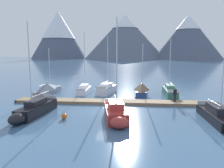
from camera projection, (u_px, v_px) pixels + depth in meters
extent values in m
plane|color=#426689|center=(109.00, 112.00, 21.35)|extent=(700.00, 700.00, 0.00)
cone|color=#4C566B|center=(59.00, 35.00, 240.09)|extent=(61.89, 61.89, 52.86)
cone|color=white|center=(58.00, 25.00, 238.50)|extent=(37.54, 37.54, 30.53)
cone|color=slate|center=(125.00, 37.00, 224.76)|extent=(86.58, 86.58, 46.11)
cone|color=white|center=(125.00, 22.00, 222.48)|extent=(27.91, 27.91, 14.15)
cone|color=#4C566B|center=(188.00, 37.00, 205.32)|extent=(66.63, 66.63, 42.78)
cone|color=white|center=(188.00, 22.00, 203.28)|extent=(23.33, 23.33, 14.27)
cube|color=#846B4C|center=(111.00, 102.00, 25.28)|extent=(23.05, 2.89, 0.30)
cylinder|color=#38383D|center=(110.00, 104.00, 24.43)|extent=(22.07, 1.10, 0.24)
cylinder|color=#38383D|center=(112.00, 100.00, 26.13)|extent=(22.07, 1.10, 0.24)
cube|color=black|center=(20.00, 100.00, 26.34)|extent=(0.24, 2.09, 0.27)
cube|color=black|center=(210.00, 104.00, 24.22)|extent=(0.24, 2.09, 0.27)
cube|color=#93939E|center=(48.00, 91.00, 31.12)|extent=(2.04, 6.39, 0.72)
ellipsoid|color=#93939E|center=(57.00, 87.00, 34.56)|extent=(1.48, 2.14, 0.69)
cube|color=#424247|center=(48.00, 89.00, 31.08)|extent=(2.07, 6.27, 0.06)
cylinder|color=silver|center=(49.00, 68.00, 31.41)|extent=(0.10, 0.10, 5.92)
cylinder|color=silver|center=(45.00, 85.00, 29.98)|extent=(0.36, 3.54, 0.08)
pyramid|color=slate|center=(47.00, 86.00, 30.54)|extent=(2.19, 5.16, 0.94)
cube|color=black|center=(37.00, 109.00, 20.59)|extent=(2.23, 5.71, 1.00)
ellipsoid|color=black|center=(17.00, 119.00, 17.58)|extent=(1.50, 2.00, 0.95)
cube|color=black|center=(37.00, 104.00, 20.53)|extent=(2.25, 5.60, 0.06)
cylinder|color=silver|center=(30.00, 65.00, 19.09)|extent=(0.10, 0.10, 7.65)
cylinder|color=silver|center=(41.00, 94.00, 21.16)|extent=(0.54, 3.36, 0.08)
cube|color=black|center=(36.00, 102.00, 20.35)|extent=(1.37, 2.62, 0.49)
cube|color=silver|center=(50.00, 97.00, 23.12)|extent=(1.34, 0.28, 0.36)
cube|color=white|center=(84.00, 91.00, 31.61)|extent=(1.57, 5.07, 0.73)
ellipsoid|color=white|center=(88.00, 88.00, 34.39)|extent=(1.28, 1.70, 0.69)
cube|color=slate|center=(84.00, 88.00, 31.57)|extent=(1.61, 4.97, 0.06)
cylinder|color=silver|center=(85.00, 60.00, 31.61)|extent=(0.10, 0.10, 8.33)
cylinder|color=silver|center=(83.00, 83.00, 30.75)|extent=(0.14, 2.68, 0.08)
cube|color=white|center=(84.00, 86.00, 31.65)|extent=(1.07, 2.29, 0.53)
cube|color=silver|center=(80.00, 90.00, 29.13)|extent=(1.32, 0.13, 0.36)
cube|color=silver|center=(107.00, 90.00, 31.38)|extent=(2.91, 4.88, 1.03)
ellipsoid|color=silver|center=(112.00, 87.00, 33.82)|extent=(1.92, 2.18, 0.98)
cube|color=slate|center=(107.00, 87.00, 31.31)|extent=(2.93, 4.80, 0.06)
cylinder|color=silver|center=(108.00, 61.00, 31.32)|extent=(0.10, 0.10, 7.32)
cylinder|color=silver|center=(105.00, 82.00, 30.67)|extent=(0.70, 2.21, 0.08)
cube|color=white|center=(107.00, 85.00, 31.38)|extent=(1.73, 2.31, 0.48)
cube|color=silver|center=(101.00, 87.00, 29.21)|extent=(1.52, 0.52, 0.36)
cube|color=#B2332D|center=(116.00, 113.00, 19.10)|extent=(2.43, 4.81, 1.03)
ellipsoid|color=#B2332D|center=(119.00, 122.00, 16.59)|extent=(1.70, 1.63, 0.98)
cube|color=#501614|center=(116.00, 108.00, 19.03)|extent=(2.45, 4.72, 0.06)
cylinder|color=silver|center=(117.00, 65.00, 17.71)|extent=(0.10, 0.10, 7.75)
cylinder|color=silver|center=(115.00, 96.00, 19.17)|extent=(0.39, 2.10, 0.08)
cube|color=#C03A35|center=(116.00, 105.00, 18.87)|extent=(1.53, 2.23, 0.59)
cube|color=silver|center=(113.00, 100.00, 21.19)|extent=(1.59, 0.33, 0.36)
cube|color=navy|center=(142.00, 92.00, 30.28)|extent=(1.98, 4.75, 0.76)
ellipsoid|color=navy|center=(142.00, 89.00, 32.74)|extent=(1.33, 1.40, 0.72)
cube|color=#121D39|center=(142.00, 90.00, 30.23)|extent=(2.01, 4.67, 0.06)
cylinder|color=silver|center=(142.00, 66.00, 30.64)|extent=(0.10, 0.10, 6.46)
cylinder|color=silver|center=(142.00, 83.00, 29.88)|extent=(0.37, 2.23, 0.08)
pyramid|color=#7A664C|center=(142.00, 86.00, 29.82)|extent=(2.11, 3.87, 1.03)
cube|color=#336B56|center=(170.00, 92.00, 29.61)|extent=(1.74, 5.84, 0.96)
ellipsoid|color=#336B56|center=(166.00, 89.00, 32.80)|extent=(1.33, 2.12, 0.92)
cube|color=#163027|center=(170.00, 89.00, 29.54)|extent=(1.77, 5.73, 0.06)
cylinder|color=silver|center=(170.00, 64.00, 29.81)|extent=(0.10, 0.10, 6.88)
cylinder|color=silver|center=(171.00, 83.00, 28.81)|extent=(0.23, 2.74, 0.08)
cube|color=#3A7560|center=(170.00, 87.00, 29.64)|extent=(1.14, 2.65, 0.58)
cube|color=silver|center=(173.00, 91.00, 26.75)|extent=(1.29, 0.17, 0.36)
cube|color=black|center=(216.00, 117.00, 18.42)|extent=(1.69, 5.99, 0.79)
cube|color=black|center=(216.00, 113.00, 18.37)|extent=(1.73, 5.87, 0.06)
cylinder|color=silver|center=(224.00, 66.00, 16.97)|extent=(0.10, 0.10, 8.13)
cylinder|color=silver|center=(214.00, 102.00, 18.79)|extent=(0.15, 2.73, 0.08)
cube|color=black|center=(217.00, 109.00, 18.17)|extent=(1.14, 2.71, 0.67)
cube|color=silver|center=(205.00, 103.00, 21.20)|extent=(1.38, 0.14, 0.36)
cylinder|color=#232328|center=(174.00, 98.00, 24.56)|extent=(0.14, 0.14, 0.86)
cylinder|color=#232328|center=(175.00, 98.00, 24.73)|extent=(0.14, 0.14, 0.86)
cube|color=black|center=(175.00, 92.00, 24.54)|extent=(0.43, 0.42, 0.60)
sphere|color=#A37556|center=(175.00, 88.00, 24.48)|extent=(0.22, 0.22, 0.22)
cylinder|color=black|center=(174.00, 93.00, 24.40)|extent=(0.09, 0.09, 0.62)
cylinder|color=black|center=(176.00, 92.00, 24.71)|extent=(0.09, 0.09, 0.62)
sphere|color=orange|center=(64.00, 116.00, 19.09)|extent=(0.50, 0.50, 0.50)
cylinder|color=#262628|center=(64.00, 113.00, 19.04)|extent=(0.06, 0.06, 0.08)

